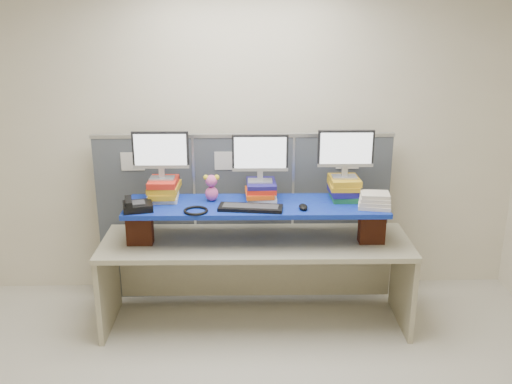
{
  "coord_description": "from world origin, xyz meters",
  "views": [
    {
      "loc": [
        -0.03,
        -2.98,
        2.59
      ],
      "look_at": [
        0.09,
        1.27,
        1.17
      ],
      "focal_mm": 40.0,
      "sensor_mm": 36.0,
      "label": 1
    }
  ],
  "objects_px": {
    "desk": "(256,258)",
    "monitor_right": "(346,151)",
    "blue_board": "(256,206)",
    "keyboard": "(251,208)",
    "monitor_center": "(260,155)",
    "desk_phone": "(137,206)",
    "monitor_left": "(161,152)"
  },
  "relations": [
    {
      "from": "desk",
      "to": "blue_board",
      "type": "height_order",
      "value": "blue_board"
    },
    {
      "from": "desk_phone",
      "to": "blue_board",
      "type": "bearing_deg",
      "value": -6.26
    },
    {
      "from": "keyboard",
      "to": "desk_phone",
      "type": "bearing_deg",
      "value": -172.95
    },
    {
      "from": "monitor_center",
      "to": "keyboard",
      "type": "xyz_separation_m",
      "value": [
        -0.08,
        -0.24,
        -0.35
      ]
    },
    {
      "from": "blue_board",
      "to": "monitor_center",
      "type": "xyz_separation_m",
      "value": [
        0.04,
        0.12,
        0.39
      ]
    },
    {
      "from": "blue_board",
      "to": "desk_phone",
      "type": "distance_m",
      "value": 0.93
    },
    {
      "from": "monitor_left",
      "to": "monitor_right",
      "type": "distance_m",
      "value": 1.46
    },
    {
      "from": "monitor_left",
      "to": "monitor_center",
      "type": "relative_size",
      "value": 1.0
    },
    {
      "from": "desk",
      "to": "monitor_center",
      "type": "distance_m",
      "value": 0.84
    },
    {
      "from": "monitor_left",
      "to": "keyboard",
      "type": "xyz_separation_m",
      "value": [
        0.7,
        -0.26,
        -0.38
      ]
    },
    {
      "from": "desk",
      "to": "keyboard",
      "type": "xyz_separation_m",
      "value": [
        -0.05,
        -0.13,
        0.48
      ]
    },
    {
      "from": "monitor_center",
      "to": "monitor_right",
      "type": "height_order",
      "value": "monitor_right"
    },
    {
      "from": "desk_phone",
      "to": "desk",
      "type": "bearing_deg",
      "value": -6.26
    },
    {
      "from": "monitor_left",
      "to": "desk_phone",
      "type": "distance_m",
      "value": 0.47
    },
    {
      "from": "blue_board",
      "to": "monitor_center",
      "type": "distance_m",
      "value": 0.41
    },
    {
      "from": "desk",
      "to": "blue_board",
      "type": "bearing_deg",
      "value": -89.12
    },
    {
      "from": "desk",
      "to": "monitor_center",
      "type": "height_order",
      "value": "monitor_center"
    },
    {
      "from": "blue_board",
      "to": "monitor_right",
      "type": "height_order",
      "value": "monitor_right"
    },
    {
      "from": "desk",
      "to": "desk_phone",
      "type": "bearing_deg",
      "value": -172.25
    },
    {
      "from": "monitor_right",
      "to": "blue_board",
      "type": "bearing_deg",
      "value": -170.58
    },
    {
      "from": "monitor_right",
      "to": "desk_phone",
      "type": "relative_size",
      "value": 1.71
    },
    {
      "from": "monitor_center",
      "to": "keyboard",
      "type": "bearing_deg",
      "value": -107.61
    },
    {
      "from": "monitor_left",
      "to": "desk_phone",
      "type": "bearing_deg",
      "value": -124.82
    },
    {
      "from": "keyboard",
      "to": "monitor_left",
      "type": "bearing_deg",
      "value": 168.05
    },
    {
      "from": "desk",
      "to": "keyboard",
      "type": "relative_size",
      "value": 4.91
    },
    {
      "from": "desk",
      "to": "monitor_right",
      "type": "bearing_deg",
      "value": 9.42
    },
    {
      "from": "desk",
      "to": "blue_board",
      "type": "relative_size",
      "value": 1.22
    },
    {
      "from": "monitor_right",
      "to": "desk_phone",
      "type": "bearing_deg",
      "value": -171.52
    },
    {
      "from": "blue_board",
      "to": "desk_phone",
      "type": "height_order",
      "value": "desk_phone"
    },
    {
      "from": "blue_board",
      "to": "keyboard",
      "type": "relative_size",
      "value": 4.02
    },
    {
      "from": "monitor_center",
      "to": "desk",
      "type": "bearing_deg",
      "value": -106.22
    },
    {
      "from": "blue_board",
      "to": "monitor_left",
      "type": "height_order",
      "value": "monitor_left"
    }
  ]
}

